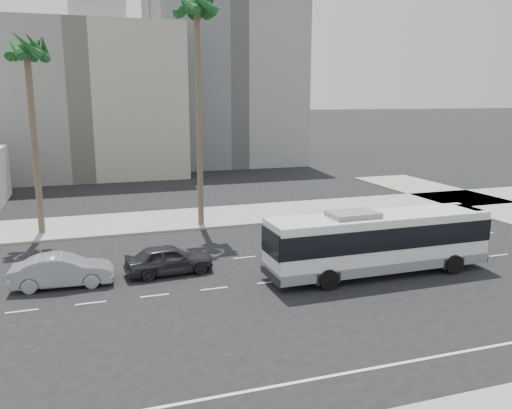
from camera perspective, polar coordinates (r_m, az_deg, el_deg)
name	(u,v)px	position (r m, az deg, el deg)	size (l,w,h in m)	color
ground	(321,276)	(28.69, 7.21, -7.83)	(700.00, 700.00, 0.00)	black
sidewalk_north	(240,215)	(42.61, -1.76, -1.14)	(120.00, 7.00, 0.15)	gray
midrise_beige_west	(80,102)	(69.33, -18.83, 10.66)	(24.00, 18.00, 18.00)	gray
midrise_gray_center	(221,73)	(78.93, -3.90, 14.20)	(20.00, 20.00, 26.00)	slate
civic_tower	(98,36)	(276.06, -16.99, 17.33)	(42.00, 42.00, 129.00)	beige
highrise_right	(202,43)	(261.84, -5.99, 17.25)	(26.00, 26.00, 70.00)	slate
highrise_far	(235,59)	(296.57, -2.37, 15.68)	(22.00, 22.00, 60.00)	slate
city_bus	(378,240)	(29.10, 13.31, -3.87)	(12.56, 3.08, 3.60)	silver
car_a	(169,259)	(29.05, -9.54, -5.95)	(4.81, 1.94, 1.64)	#27272A
car_b	(63,271)	(28.59, -20.50, -6.83)	(5.02, 1.75, 1.65)	gray
palm_near	(197,11)	(38.71, -6.56, 20.38)	(5.06, 5.06, 17.03)	brown
palm_mid	(27,54)	(38.83, -23.90, 14.93)	(4.45, 4.45, 13.76)	brown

